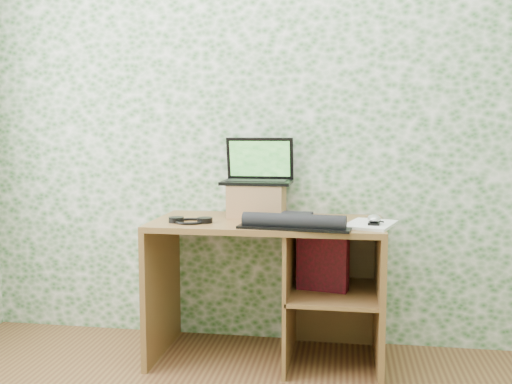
% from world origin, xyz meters
% --- Properties ---
extents(wall_back, '(3.50, 0.00, 3.50)m').
position_xyz_m(wall_back, '(0.00, 1.75, 1.30)').
color(wall_back, silver).
rests_on(wall_back, ground).
extents(desk, '(1.20, 0.60, 0.75)m').
position_xyz_m(desk, '(0.08, 1.47, 0.48)').
color(desk, brown).
rests_on(desk, floor).
extents(riser, '(0.30, 0.25, 0.18)m').
position_xyz_m(riser, '(-0.08, 1.58, 0.84)').
color(riser, '#A7734B').
rests_on(riser, desk).
extents(laptop, '(0.38, 0.27, 0.25)m').
position_xyz_m(laptop, '(-0.08, 1.63, 0.99)').
color(laptop, black).
rests_on(laptop, riser).
extents(keyboard, '(0.55, 0.32, 0.08)m').
position_xyz_m(keyboard, '(0.16, 1.27, 0.78)').
color(keyboard, black).
rests_on(keyboard, desk).
extents(headphones, '(0.23, 0.17, 0.03)m').
position_xyz_m(headphones, '(-0.38, 1.31, 0.76)').
color(headphones, black).
rests_on(headphones, desk).
extents(notepad, '(0.29, 0.35, 0.01)m').
position_xyz_m(notepad, '(0.53, 1.36, 0.76)').
color(notepad, silver).
rests_on(notepad, desk).
extents(mouse, '(0.07, 0.11, 0.04)m').
position_xyz_m(mouse, '(0.54, 1.33, 0.78)').
color(mouse, silver).
rests_on(mouse, notepad).
extents(pen, '(0.07, 0.12, 0.01)m').
position_xyz_m(pen, '(0.56, 1.44, 0.77)').
color(pen, black).
rests_on(pen, notepad).
extents(red_box, '(0.27, 0.14, 0.32)m').
position_xyz_m(red_box, '(0.29, 1.44, 0.55)').
color(red_box, maroon).
rests_on(red_box, desk).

